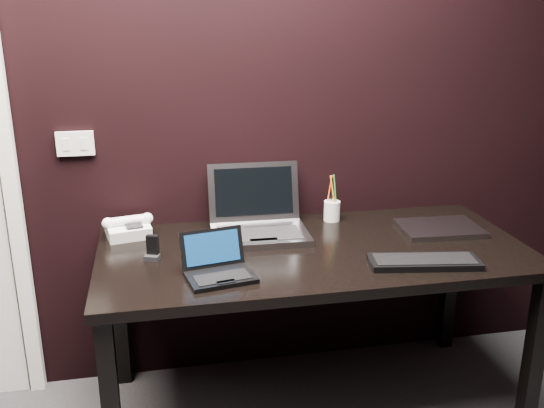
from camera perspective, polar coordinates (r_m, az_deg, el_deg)
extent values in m
plane|color=black|center=(2.61, -4.56, 10.18)|extent=(4.00, 0.00, 4.00)
cube|color=white|center=(2.68, -23.50, 2.93)|extent=(0.06, 0.05, 2.11)
cube|color=silver|center=(2.63, -18.03, 5.43)|extent=(0.15, 0.02, 0.10)
cube|color=silver|center=(2.62, -18.81, 5.33)|extent=(0.03, 0.01, 0.05)
cube|color=silver|center=(2.62, -17.29, 5.44)|extent=(0.03, 0.01, 0.05)
cube|color=black|center=(2.44, 3.97, -4.56)|extent=(1.70, 0.80, 0.04)
cube|color=black|center=(2.64, 23.40, -13.21)|extent=(0.06, 0.06, 0.70)
cube|color=black|center=(2.84, -14.16, -9.88)|extent=(0.06, 0.06, 0.70)
cube|color=black|center=(3.16, 16.36, -7.10)|extent=(0.06, 0.06, 0.70)
cube|color=black|center=(2.16, -4.84, -6.89)|extent=(0.26, 0.20, 0.02)
cube|color=black|center=(2.13, -4.69, -6.87)|extent=(0.20, 0.12, 0.00)
cube|color=black|center=(2.10, -4.35, -7.32)|extent=(0.07, 0.04, 0.00)
cube|color=black|center=(2.22, -5.66, -4.11)|extent=(0.24, 0.09, 0.13)
cube|color=#09264A|center=(2.21, -5.62, -4.12)|extent=(0.20, 0.07, 0.11)
cube|color=#959499|center=(2.52, -1.13, -2.89)|extent=(0.40, 0.29, 0.03)
cube|color=black|center=(2.48, -1.02, -2.84)|extent=(0.33, 0.16, 0.00)
cube|color=#97989C|center=(2.42, -0.74, -3.46)|extent=(0.11, 0.05, 0.00)
cube|color=gray|center=(2.64, -1.73, 1.20)|extent=(0.40, 0.09, 0.25)
cube|color=black|center=(2.63, -1.71, 1.19)|extent=(0.34, 0.06, 0.20)
cube|color=black|center=(2.33, 14.13, -5.30)|extent=(0.43, 0.20, 0.02)
cube|color=black|center=(2.33, 14.16, -5.01)|extent=(0.38, 0.17, 0.00)
cube|color=gray|center=(2.69, 15.46, -2.22)|extent=(0.35, 0.26, 0.02)
cube|color=white|center=(2.60, -13.39, -2.38)|extent=(0.20, 0.19, 0.07)
cylinder|color=white|center=(2.58, -13.42, -1.55)|extent=(0.17, 0.07, 0.03)
sphere|color=white|center=(2.57, -15.20, -1.78)|extent=(0.06, 0.06, 0.05)
sphere|color=white|center=(2.59, -11.65, -1.33)|extent=(0.06, 0.06, 0.05)
cube|color=black|center=(2.55, -12.85, -2.00)|extent=(0.08, 0.06, 0.01)
cube|color=black|center=(2.35, -11.15, -3.99)|extent=(0.05, 0.04, 0.09)
cube|color=black|center=(2.35, -11.22, -4.97)|extent=(0.06, 0.06, 0.02)
cylinder|color=silver|center=(2.73, 5.66, -0.65)|extent=(0.09, 0.09, 0.09)
cylinder|color=#E44D15|center=(2.70, 5.45, 1.35)|extent=(0.02, 0.02, 0.13)
cylinder|color=#268D35|center=(2.70, 5.94, 1.34)|extent=(0.02, 0.02, 0.13)
cylinder|color=black|center=(2.71, 5.66, 1.41)|extent=(0.01, 0.01, 0.14)
cylinder|color=orange|center=(2.69, 5.73, 1.28)|extent=(0.03, 0.03, 0.13)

